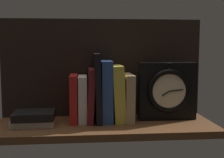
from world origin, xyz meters
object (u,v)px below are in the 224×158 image
at_px(book_stack_side, 34,118).
at_px(book_tan_shortstories, 128,97).
at_px(book_yellow_seinlanguage, 118,93).
at_px(book_white_catcher, 83,99).
at_px(book_red_requiem, 74,98).
at_px(book_blue_modern, 106,91).
at_px(framed_clock, 168,91).
at_px(book_maroon_dawkins, 91,95).
at_px(book_black_skeptic, 97,87).

bearing_deg(book_stack_side, book_tan_shortstories, 7.63).
bearing_deg(book_yellow_seinlanguage, book_white_catcher, 180.00).
relative_size(book_red_requiem, book_blue_modern, 0.77).
relative_size(book_red_requiem, book_tan_shortstories, 1.00).
relative_size(book_white_catcher, book_blue_modern, 0.75).
xyz_separation_m(framed_clock, book_stack_side, (-0.50, -0.04, -0.09)).
relative_size(book_tan_shortstories, book_stack_side, 1.15).
distance_m(book_red_requiem, book_maroon_dawkins, 0.06).
bearing_deg(book_stack_side, book_white_catcher, 14.91).
xyz_separation_m(book_blue_modern, framed_clock, (0.23, -0.01, -0.00)).
xyz_separation_m(book_maroon_dawkins, book_black_skeptic, (0.03, 0.00, 0.03)).
bearing_deg(book_white_catcher, book_black_skeptic, 0.00).
bearing_deg(book_yellow_seinlanguage, book_tan_shortstories, 0.00).
bearing_deg(framed_clock, book_maroon_dawkins, 178.02).
xyz_separation_m(book_white_catcher, book_tan_shortstories, (0.17, 0.00, 0.00)).
relative_size(book_maroon_dawkins, book_blue_modern, 0.87).
distance_m(book_white_catcher, book_stack_side, 0.19).
bearing_deg(book_yellow_seinlanguage, book_black_skeptic, 180.00).
height_order(book_white_catcher, book_maroon_dawkins, book_maroon_dawkins).
bearing_deg(book_tan_shortstories, book_stack_side, -172.37).
bearing_deg(book_red_requiem, book_white_catcher, 0.00).
height_order(book_white_catcher, framed_clock, framed_clock).
xyz_separation_m(book_red_requiem, book_blue_modern, (0.12, 0.00, 0.03)).
height_order(book_yellow_seinlanguage, book_tan_shortstories, book_yellow_seinlanguage).
relative_size(book_white_catcher, book_yellow_seinlanguage, 0.81).
distance_m(book_red_requiem, book_stack_side, 0.16).
height_order(book_maroon_dawkins, book_black_skeptic, book_black_skeptic).
distance_m(book_blue_modern, book_stack_side, 0.28).
bearing_deg(book_black_skeptic, book_red_requiem, 180.00).
bearing_deg(book_black_skeptic, framed_clock, -2.17).
bearing_deg(book_stack_side, book_red_requiem, 18.14).
bearing_deg(book_maroon_dawkins, framed_clock, -1.98).
height_order(book_tan_shortstories, book_stack_side, book_tan_shortstories).
distance_m(book_black_skeptic, book_blue_modern, 0.04).
xyz_separation_m(book_yellow_seinlanguage, framed_clock, (0.19, -0.01, 0.01)).
bearing_deg(book_blue_modern, book_maroon_dawkins, 180.00).
distance_m(book_blue_modern, framed_clock, 0.23).
distance_m(book_blue_modern, book_tan_shortstories, 0.09).
height_order(book_white_catcher, book_stack_side, book_white_catcher).
relative_size(book_red_requiem, framed_clock, 0.80).
relative_size(book_blue_modern, book_yellow_seinlanguage, 1.09).
xyz_separation_m(book_blue_modern, book_yellow_seinlanguage, (0.04, 0.00, -0.01)).
bearing_deg(book_yellow_seinlanguage, book_maroon_dawkins, 180.00).
distance_m(book_yellow_seinlanguage, book_tan_shortstories, 0.04).
xyz_separation_m(book_tan_shortstories, book_stack_side, (-0.35, -0.05, -0.06)).
height_order(book_maroon_dawkins, framed_clock, framed_clock).
xyz_separation_m(book_blue_modern, book_stack_side, (-0.26, -0.05, -0.09)).
bearing_deg(book_tan_shortstories, book_white_catcher, 180.00).
relative_size(book_maroon_dawkins, book_stack_side, 1.29).
bearing_deg(book_yellow_seinlanguage, book_blue_modern, 180.00).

